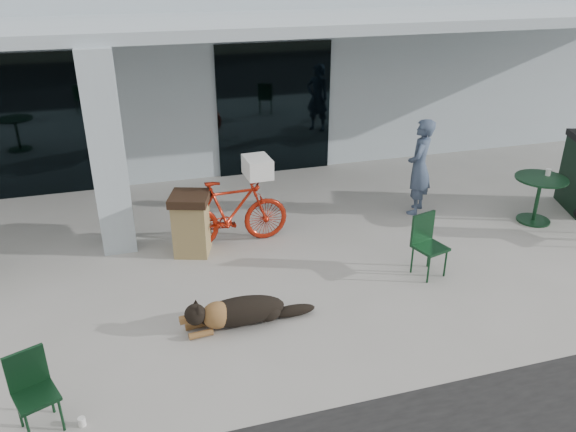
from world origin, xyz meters
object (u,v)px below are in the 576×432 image
object	(u,v)px
cafe_chair_near	(36,395)
person	(419,167)
cafe_chair_far_a	(430,247)
dog	(242,310)
bicycle	(231,212)
cafe_table_far	(537,200)
trash_receptacle	(191,224)

from	to	relation	value
cafe_chair_near	person	world-z (taller)	person
cafe_chair_far_a	person	size ratio (longest dim) A/B	0.53
dog	cafe_chair_near	distance (m)	2.55
bicycle	cafe_chair_far_a	bearing A→B (deg)	-127.32
dog	cafe_chair_far_a	xyz separation A→B (m)	(2.87, 0.43, 0.24)
cafe_table_far	cafe_chair_far_a	bearing A→B (deg)	-157.85
dog	cafe_chair_far_a	world-z (taller)	cafe_chair_far_a
bicycle	cafe_table_far	world-z (taller)	bicycle
dog	cafe_chair_near	size ratio (longest dim) A/B	1.52
cafe_chair_near	cafe_chair_far_a	world-z (taller)	cafe_chair_far_a
bicycle	person	world-z (taller)	person
cafe_chair_far_a	person	world-z (taller)	person
dog	cafe_table_far	xyz separation A→B (m)	(5.57, 1.53, 0.20)
cafe_chair_near	cafe_chair_far_a	xyz separation A→B (m)	(5.13, 1.57, 0.04)
bicycle	cafe_table_far	xyz separation A→B (m)	(5.26, -0.66, -0.15)
cafe_table_far	cafe_chair_far_a	xyz separation A→B (m)	(-2.70, -1.10, 0.05)
person	trash_receptacle	xyz separation A→B (m)	(-4.10, -0.40, -0.37)
bicycle	cafe_chair_near	world-z (taller)	bicycle
cafe_table_far	person	distance (m)	2.10
bicycle	cafe_table_far	bearing A→B (deg)	-100.00
bicycle	dog	world-z (taller)	bicycle
cafe_table_far	person	world-z (taller)	person
cafe_chair_near	trash_receptacle	bearing A→B (deg)	36.83
cafe_table_far	person	size ratio (longest dim) A/B	0.51
bicycle	person	bearing A→B (deg)	-87.91
cafe_chair_far_a	person	xyz separation A→B (m)	(0.89, 2.05, 0.41)
cafe_table_far	cafe_chair_far_a	distance (m)	2.91
cafe_table_far	trash_receptacle	xyz separation A→B (m)	(-5.90, 0.56, 0.08)
bicycle	cafe_chair_near	size ratio (longest dim) A/B	2.20
cafe_table_far	trash_receptacle	distance (m)	5.93
dog	cafe_table_far	bearing A→B (deg)	10.24
cafe_chair_far_a	trash_receptacle	distance (m)	3.61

